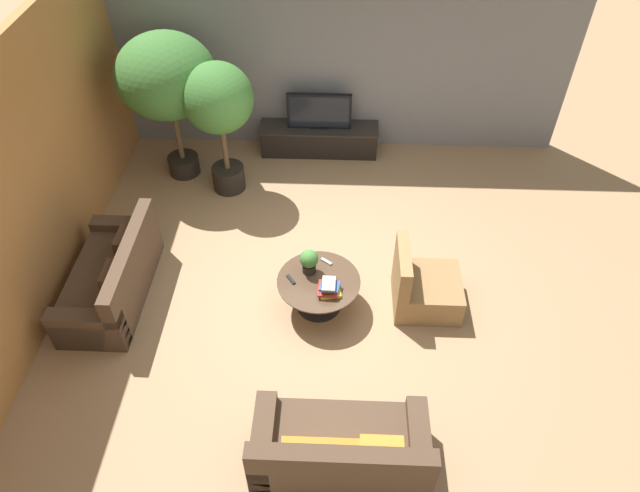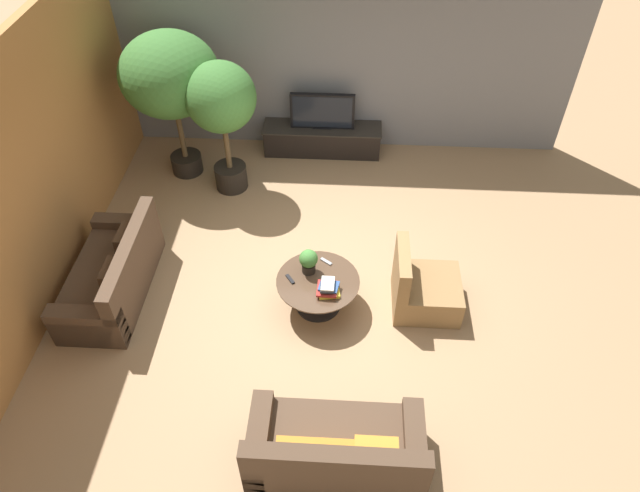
{
  "view_description": "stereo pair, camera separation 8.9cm",
  "coord_description": "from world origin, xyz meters",
  "px_view_note": "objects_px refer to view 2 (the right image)",
  "views": [
    {
      "loc": [
        0.2,
        -4.92,
        5.44
      ],
      "look_at": [
        0.0,
        0.11,
        0.55
      ],
      "focal_mm": 32.0,
      "sensor_mm": 36.0,
      "label": 1
    },
    {
      "loc": [
        0.29,
        -4.92,
        5.44
      ],
      "look_at": [
        0.0,
        0.11,
        0.55
      ],
      "focal_mm": 32.0,
      "sensor_mm": 36.0,
      "label": 2
    }
  ],
  "objects_px": {
    "television": "(322,111)",
    "potted_palm_corner": "(221,105)",
    "potted_plant_tabletop": "(309,261)",
    "armchair_wicker": "(422,289)",
    "couch_near_entry": "(336,451)",
    "couch_by_wall": "(113,276)",
    "potted_palm_tall": "(170,77)",
    "coffee_table": "(318,288)",
    "media_console": "(322,139)"
  },
  "relations": [
    {
      "from": "couch_near_entry",
      "to": "potted_palm_corner",
      "type": "bearing_deg",
      "value": -67.99
    },
    {
      "from": "armchair_wicker",
      "to": "coffee_table",
      "type": "bearing_deg",
      "value": 94.55
    },
    {
      "from": "armchair_wicker",
      "to": "potted_palm_tall",
      "type": "height_order",
      "value": "potted_palm_tall"
    },
    {
      "from": "couch_by_wall",
      "to": "potted_plant_tabletop",
      "type": "height_order",
      "value": "couch_by_wall"
    },
    {
      "from": "television",
      "to": "couch_by_wall",
      "type": "height_order",
      "value": "television"
    },
    {
      "from": "couch_near_entry",
      "to": "potted_palm_corner",
      "type": "height_order",
      "value": "potted_palm_corner"
    },
    {
      "from": "television",
      "to": "potted_plant_tabletop",
      "type": "xyz_separation_m",
      "value": [
        0.01,
        -3.17,
        -0.11
      ]
    },
    {
      "from": "armchair_wicker",
      "to": "potted_plant_tabletop",
      "type": "relative_size",
      "value": 2.65
    },
    {
      "from": "coffee_table",
      "to": "potted_palm_corner",
      "type": "bearing_deg",
      "value": 122.41
    },
    {
      "from": "couch_by_wall",
      "to": "armchair_wicker",
      "type": "bearing_deg",
      "value": 90.17
    },
    {
      "from": "television",
      "to": "armchair_wicker",
      "type": "height_order",
      "value": "television"
    },
    {
      "from": "media_console",
      "to": "armchair_wicker",
      "type": "height_order",
      "value": "armchair_wicker"
    },
    {
      "from": "coffee_table",
      "to": "potted_palm_corner",
      "type": "relative_size",
      "value": 0.5
    },
    {
      "from": "television",
      "to": "potted_plant_tabletop",
      "type": "distance_m",
      "value": 3.17
    },
    {
      "from": "television",
      "to": "potted_palm_corner",
      "type": "distance_m",
      "value": 1.8
    },
    {
      "from": "potted_palm_tall",
      "to": "coffee_table",
      "type": "bearing_deg",
      "value": -50.05
    },
    {
      "from": "media_console",
      "to": "potted_palm_tall",
      "type": "relative_size",
      "value": 0.85
    },
    {
      "from": "couch_near_entry",
      "to": "potted_plant_tabletop",
      "type": "relative_size",
      "value": 5.12
    },
    {
      "from": "couch_near_entry",
      "to": "potted_palm_tall",
      "type": "relative_size",
      "value": 0.75
    },
    {
      "from": "potted_palm_corner",
      "to": "media_console",
      "type": "bearing_deg",
      "value": 37.41
    },
    {
      "from": "media_console",
      "to": "television",
      "type": "relative_size",
      "value": 1.88
    },
    {
      "from": "coffee_table",
      "to": "television",
      "type": "bearing_deg",
      "value": 92.23
    },
    {
      "from": "armchair_wicker",
      "to": "potted_plant_tabletop",
      "type": "xyz_separation_m",
      "value": [
        -1.38,
        0.05,
        0.36
      ]
    },
    {
      "from": "coffee_table",
      "to": "potted_plant_tabletop",
      "type": "xyz_separation_m",
      "value": [
        -0.12,
        0.15,
        0.32
      ]
    },
    {
      "from": "potted_palm_corner",
      "to": "couch_by_wall",
      "type": "bearing_deg",
      "value": -116.0
    },
    {
      "from": "coffee_table",
      "to": "potted_palm_tall",
      "type": "distance_m",
      "value": 3.7
    },
    {
      "from": "couch_near_entry",
      "to": "potted_palm_corner",
      "type": "xyz_separation_m",
      "value": [
        -1.75,
        4.32,
        1.12
      ]
    },
    {
      "from": "television",
      "to": "potted_palm_corner",
      "type": "xyz_separation_m",
      "value": [
        -1.33,
        -1.02,
        0.66
      ]
    },
    {
      "from": "coffee_table",
      "to": "potted_palm_corner",
      "type": "xyz_separation_m",
      "value": [
        -1.46,
        2.3,
        1.09
      ]
    },
    {
      "from": "armchair_wicker",
      "to": "television",
      "type": "bearing_deg",
      "value": 23.36
    },
    {
      "from": "couch_by_wall",
      "to": "potted_palm_tall",
      "type": "height_order",
      "value": "potted_palm_tall"
    },
    {
      "from": "television",
      "to": "couch_by_wall",
      "type": "distance_m",
      "value": 4.05
    },
    {
      "from": "couch_near_entry",
      "to": "potted_plant_tabletop",
      "type": "distance_m",
      "value": 2.24
    },
    {
      "from": "couch_near_entry",
      "to": "potted_plant_tabletop",
      "type": "height_order",
      "value": "couch_near_entry"
    },
    {
      "from": "media_console",
      "to": "coffee_table",
      "type": "height_order",
      "value": "media_console"
    },
    {
      "from": "television",
      "to": "potted_plant_tabletop",
      "type": "relative_size",
      "value": 3.11
    },
    {
      "from": "television",
      "to": "couch_near_entry",
      "type": "distance_m",
      "value": 5.38
    },
    {
      "from": "potted_palm_tall",
      "to": "potted_palm_corner",
      "type": "bearing_deg",
      "value": -25.1
    },
    {
      "from": "coffee_table",
      "to": "armchair_wicker",
      "type": "height_order",
      "value": "armchair_wicker"
    },
    {
      "from": "couch_by_wall",
      "to": "potted_palm_tall",
      "type": "distance_m",
      "value": 2.9
    },
    {
      "from": "media_console",
      "to": "couch_by_wall",
      "type": "height_order",
      "value": "couch_by_wall"
    },
    {
      "from": "potted_palm_tall",
      "to": "couch_near_entry",
      "type": "bearing_deg",
      "value": -61.77
    },
    {
      "from": "couch_by_wall",
      "to": "couch_near_entry",
      "type": "bearing_deg",
      "value": 53.16
    },
    {
      "from": "television",
      "to": "armchair_wicker",
      "type": "bearing_deg",
      "value": -66.64
    },
    {
      "from": "television",
      "to": "potted_plant_tabletop",
      "type": "height_order",
      "value": "television"
    },
    {
      "from": "television",
      "to": "armchair_wicker",
      "type": "xyz_separation_m",
      "value": [
        1.39,
        -3.21,
        -0.47
      ]
    },
    {
      "from": "coffee_table",
      "to": "potted_palm_corner",
      "type": "distance_m",
      "value": 2.93
    },
    {
      "from": "potted_plant_tabletop",
      "to": "armchair_wicker",
      "type": "bearing_deg",
      "value": -1.94
    },
    {
      "from": "potted_palm_tall",
      "to": "potted_plant_tabletop",
      "type": "relative_size",
      "value": 6.86
    },
    {
      "from": "couch_by_wall",
      "to": "armchair_wicker",
      "type": "xyz_separation_m",
      "value": [
        3.79,
        0.01,
        -0.01
      ]
    }
  ]
}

